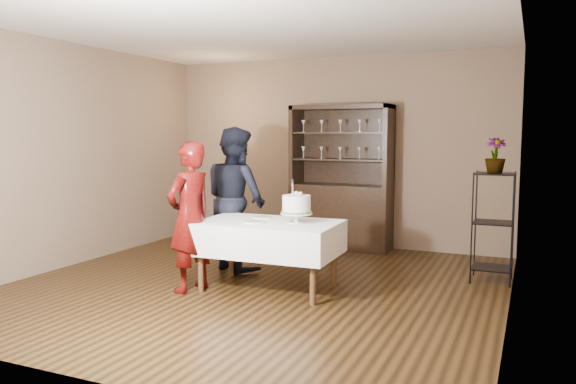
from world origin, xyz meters
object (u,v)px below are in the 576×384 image
Objects in this scene: cake_table at (268,238)px; cake at (296,206)px; potted_plant at (495,155)px; china_hutch at (341,201)px; man at (236,199)px; woman at (190,217)px; plant_etagere at (493,222)px.

cake reaches higher than cake_table.
china_hutch is at bearing 153.35° from potted_plant.
cake_table is at bearing 166.20° from man.
cake is (0.30, 0.04, 0.34)m from cake_table.
cake_table is at bearing 128.72° from woman.
china_hutch reaches higher than woman.
woman is 0.91× the size of man.
cake is at bearing 8.16° from cake_table.
man reaches higher than potted_plant.
cake is at bearing -145.23° from plant_etagere.
cake is at bearing -144.95° from potted_plant.
china_hutch is at bearing 178.02° from woman.
cake_table is 0.86× the size of man.
cake is (1.02, 0.38, 0.12)m from woman.
plant_etagere is 2.20m from cake.
cake_table is 0.46m from cake.
potted_plant is at bearing 112.29° from plant_etagere.
man is at bearing -167.47° from potted_plant.
woman is at bearing 119.64° from man.
man is at bearing 149.11° from cake.
potted_plant is (2.08, -1.04, 0.71)m from china_hutch.
man is at bearing -165.12° from woman.
man is 2.95m from potted_plant.
potted_plant reaches higher than woman.
man reaches higher than woman.
man is 1.22m from cake.
potted_plant reaches higher than cake.
china_hutch reaches higher than potted_plant.
china_hutch is 2.78m from woman.
plant_etagere reaches higher than cake.
plant_etagere reaches higher than cake_table.
china_hutch is at bearing -86.41° from man.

